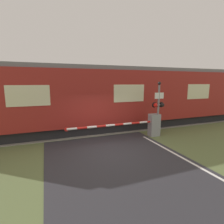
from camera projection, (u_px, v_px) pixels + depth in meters
ground_plane at (108, 149)px, 8.24m from camera, size 80.00×80.00×0.00m
track_bed at (89, 129)px, 11.65m from camera, size 36.00×3.20×0.13m
train at (119, 97)px, 12.05m from camera, size 20.09×3.19×4.08m
crossing_barrier at (149, 125)px, 10.09m from camera, size 5.40×0.44×1.30m
signal_post at (159, 106)px, 10.02m from camera, size 0.76×0.26×3.15m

